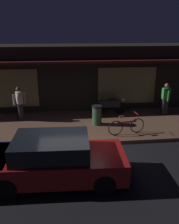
% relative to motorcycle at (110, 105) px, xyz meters
% --- Properties ---
extents(ground_plane, '(60.00, 60.00, 0.00)m').
position_rel_motorcycle_xyz_m(ground_plane, '(-2.16, -4.26, -0.65)').
color(ground_plane, black).
extents(sidewalk_slab, '(18.00, 4.00, 0.15)m').
position_rel_motorcycle_xyz_m(sidewalk_slab, '(-2.16, -1.26, -0.57)').
color(sidewalk_slab, brown).
rests_on(sidewalk_slab, ground_plane).
extents(storefront_building, '(18.00, 3.30, 3.60)m').
position_rel_motorcycle_xyz_m(storefront_building, '(-2.16, 2.12, 1.16)').
color(storefront_building, black).
rests_on(storefront_building, ground_plane).
extents(motorcycle, '(1.70, 0.55, 0.97)m').
position_rel_motorcycle_xyz_m(motorcycle, '(0.00, 0.00, 0.00)').
color(motorcycle, black).
rests_on(motorcycle, sidewalk_slab).
extents(bicycle_extra, '(1.64, 0.44, 0.91)m').
position_rel_motorcycle_xyz_m(bicycle_extra, '(0.20, -2.61, -0.14)').
color(bicycle_extra, black).
rests_on(bicycle_extra, sidewalk_slab).
extents(person_photographer, '(0.58, 0.44, 1.67)m').
position_rel_motorcycle_xyz_m(person_photographer, '(-4.59, -0.37, 0.38)').
color(person_photographer, '#28232D').
rests_on(person_photographer, sidewalk_slab).
extents(person_bystander, '(0.40, 0.62, 1.67)m').
position_rel_motorcycle_xyz_m(person_bystander, '(2.83, -0.39, 0.38)').
color(person_bystander, '#28232D').
rests_on(person_bystander, sidewalk_slab).
extents(trash_bin, '(0.48, 0.48, 0.93)m').
position_rel_motorcycle_xyz_m(trash_bin, '(-0.91, -1.39, -0.03)').
color(trash_bin, '#2D4C33').
rests_on(trash_bin, sidewalk_slab).
extents(parked_car_across, '(4.17, 1.93, 1.42)m').
position_rel_motorcycle_xyz_m(parked_car_across, '(-2.73, -5.35, 0.06)').
color(parked_car_across, black).
rests_on(parked_car_across, ground_plane).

